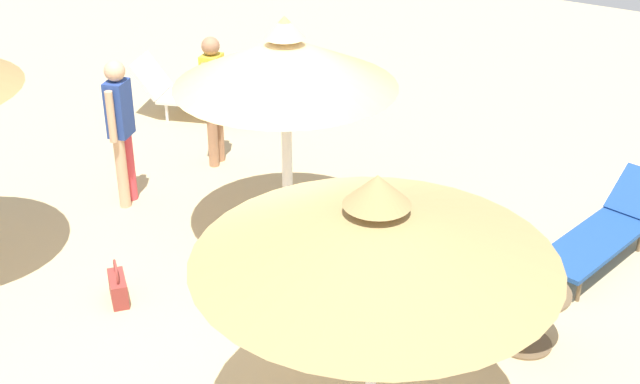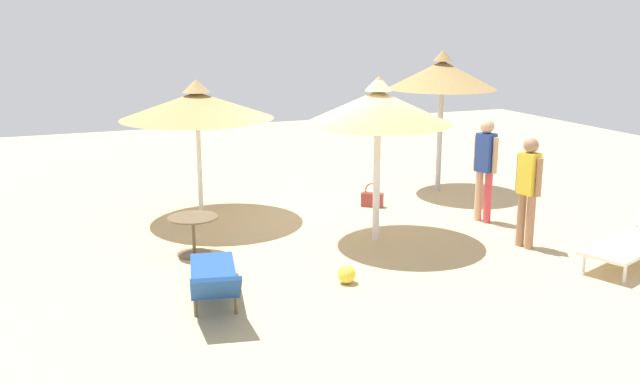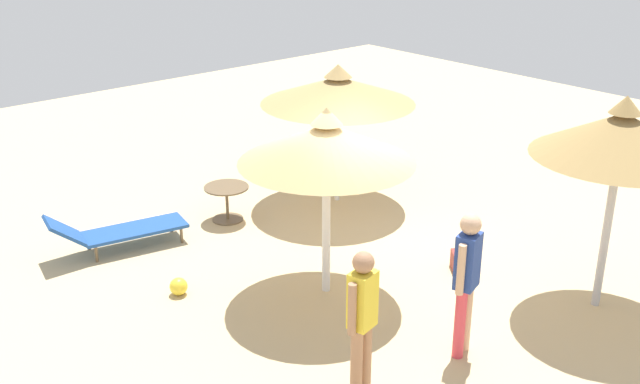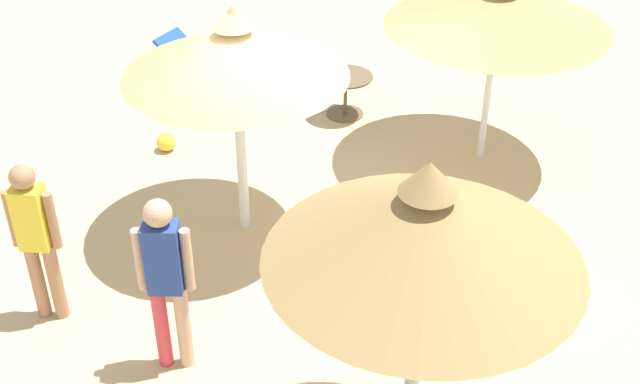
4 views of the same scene
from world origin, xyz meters
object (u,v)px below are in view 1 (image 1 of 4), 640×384
Objects in this scene: person_standing_far_right at (213,93)px; person_standing_near_right at (120,123)px; parasol_umbrella_edge at (376,232)px; handbag at (118,287)px; lounge_chair_near_left at (204,93)px; side_table_round at (528,307)px; parasol_umbrella_center at (285,62)px; lounge_chair_front at (605,230)px; beach_ball at (450,204)px.

person_standing_near_right is (1.42, -0.22, 0.06)m from person_standing_far_right.
handbag is at bearing -98.83° from parasol_umbrella_edge.
lounge_chair_near_left is 6.44m from side_table_round.
person_standing_near_right is at bearing -84.39° from parasol_umbrella_center.
person_standing_far_right is 5.03m from side_table_round.
parasol_umbrella_center is 2.76m from handbag.
handbag is (3.00, 1.11, -0.82)m from person_standing_far_right.
lounge_chair_front is at bearing 109.10° from person_standing_near_right.
parasol_umbrella_center reaches higher than person_standing_near_right.
beach_ball is (-1.90, -1.62, -0.28)m from side_table_round.
lounge_chair_front is at bearing 131.42° from handbag.
side_table_round is at bearing 65.53° from lounge_chair_near_left.
lounge_chair_front is 6.07m from lounge_chair_near_left.
parasol_umbrella_edge is 3.22m from parasol_umbrella_center.
lounge_chair_near_left is 4.98× the size of handbag.
parasol_umbrella_center is 1.51× the size of person_standing_far_right.
parasol_umbrella_edge reaches higher than handbag.
beach_ball is at bearing -139.57° from side_table_round.
person_standing_near_right is at bearing -114.88° from parasol_umbrella_edge.
person_standing_near_right reaches higher than side_table_round.
lounge_chair_near_left reaches higher than beach_ball.
person_standing_far_right is at bearing -129.52° from parasol_umbrella_edge.
parasol_umbrella_edge is 4.23m from lounge_chair_front.
person_standing_near_right reaches higher than beach_ball.
side_table_round is at bearing 88.66° from person_standing_near_right.
parasol_umbrella_edge is at bearing 50.48° from person_standing_far_right.
person_standing_far_right is at bearing -83.33° from beach_ball.
lounge_chair_front is 1.24× the size of person_standing_far_right.
parasol_umbrella_center is 2.80m from beach_ball.
person_standing_far_right is at bearing 171.23° from person_standing_near_right.
beach_ball is at bearing 118.04° from person_standing_near_right.
lounge_chair_near_left is 4.32m from beach_ball.
person_standing_near_right is 7.33× the size of beach_ball.
lounge_chair_near_left is at bearing -114.47° from side_table_round.
handbag is (4.13, 2.22, -0.21)m from lounge_chair_near_left.
person_standing_far_right reaches higher than lounge_chair_front.
parasol_umbrella_edge is 5.77× the size of handbag.
person_standing_near_right reaches higher than person_standing_far_right.
beach_ball is (0.77, 4.24, -0.24)m from lounge_chair_near_left.
parasol_umbrella_edge is 4.98m from person_standing_near_right.
parasol_umbrella_edge is 3.57× the size of side_table_round.
parasol_umbrella_center reaches higher than lounge_chair_near_left.
lounge_chair_front reaches higher than handbag.
parasol_umbrella_edge is 1.53× the size of person_standing_far_right.
side_table_round is 2.52m from beach_ball.
side_table_round is at bearing 164.32° from parasol_umbrella_edge.
side_table_round is at bearing 111.81° from handbag.
lounge_chair_near_left is 4.69m from handbag.
side_table_round reaches higher than beach_ball.
handbag is 1.87× the size of beach_ball.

